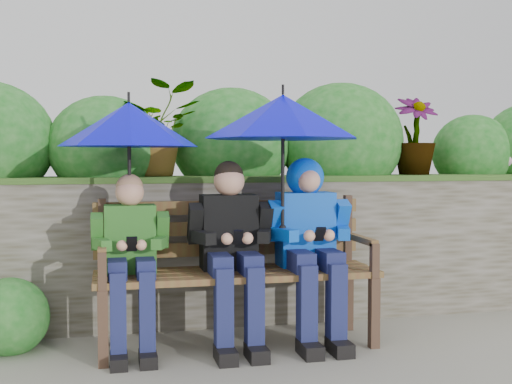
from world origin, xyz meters
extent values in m
plane|color=gray|center=(0.00, 0.00, 0.00)|extent=(60.00, 60.00, 0.00)
cube|color=brown|center=(0.00, 0.75, 0.50)|extent=(8.00, 0.40, 1.00)
cube|color=#283819|center=(0.00, 0.75, 1.01)|extent=(8.00, 0.42, 0.04)
cube|color=#283819|center=(0.00, 1.95, 0.48)|extent=(8.00, 2.00, 0.96)
ellipsoid|color=#136017|center=(-0.89, 0.87, 1.23)|extent=(0.78, 0.63, 0.70)
ellipsoid|color=#136017|center=(0.04, 1.07, 1.27)|extent=(0.92, 0.73, 0.82)
ellipsoid|color=#136017|center=(0.89, 1.00, 1.29)|extent=(0.98, 0.79, 0.88)
ellipsoid|color=#136017|center=(2.02, 1.00, 1.20)|extent=(0.68, 0.54, 0.61)
sphere|color=#EEACD5|center=(-1.53, 0.85, 1.15)|extent=(0.14, 0.14, 0.14)
sphere|color=#EEACD5|center=(0.15, 0.85, 1.15)|extent=(0.14, 0.14, 0.14)
sphere|color=#EEACD5|center=(2.24, 0.85, 1.15)|extent=(0.14, 0.14, 0.14)
imported|color=#136017|center=(-0.54, 0.85, 1.36)|extent=(0.59, 0.51, 0.65)
imported|color=#136017|center=(1.43, 0.85, 1.33)|extent=(0.34, 0.34, 0.60)
sphere|color=#136017|center=(-1.46, 0.35, 0.20)|extent=(0.47, 0.47, 0.47)
cube|color=#483124|center=(-0.91, -0.10, 0.21)|extent=(0.06, 0.06, 0.43)
cube|color=#483124|center=(-0.91, 0.33, 0.21)|extent=(0.06, 0.06, 0.43)
cube|color=#483124|center=(0.69, -0.10, 0.21)|extent=(0.06, 0.06, 0.43)
cube|color=#483124|center=(0.69, 0.33, 0.21)|extent=(0.06, 0.06, 0.43)
cube|color=brown|center=(-0.11, -0.07, 0.45)|extent=(1.72, 0.10, 0.04)
cube|color=brown|center=(-0.11, 0.06, 0.45)|extent=(1.72, 0.10, 0.04)
cube|color=brown|center=(-0.11, 0.18, 0.45)|extent=(1.72, 0.10, 0.04)
cube|color=brown|center=(-0.11, 0.30, 0.45)|extent=(1.72, 0.10, 0.04)
cube|color=#483124|center=(-0.91, 0.35, 0.67)|extent=(0.05, 0.05, 0.48)
cube|color=brown|center=(-0.91, 0.11, 0.64)|extent=(0.05, 0.45, 0.04)
cube|color=#483124|center=(-0.91, -0.10, 0.53)|extent=(0.05, 0.05, 0.21)
cube|color=#483124|center=(0.69, 0.35, 0.67)|extent=(0.05, 0.05, 0.48)
cube|color=brown|center=(0.69, 0.11, 0.64)|extent=(0.05, 0.45, 0.04)
cube|color=#483124|center=(0.69, -0.10, 0.53)|extent=(0.05, 0.05, 0.21)
cube|color=brown|center=(-0.11, 0.36, 0.57)|extent=(1.72, 0.03, 0.09)
cube|color=brown|center=(-0.11, 0.36, 0.71)|extent=(1.72, 0.03, 0.09)
cube|color=brown|center=(-0.11, 0.36, 0.84)|extent=(1.72, 0.03, 0.09)
cube|color=#286D1F|center=(-0.75, 0.21, 0.67)|extent=(0.30, 0.18, 0.41)
sphere|color=#E19F7F|center=(-0.75, 0.19, 0.95)|extent=(0.17, 0.17, 0.17)
sphere|color=tan|center=(-0.75, 0.20, 0.98)|extent=(0.16, 0.16, 0.16)
cube|color=navy|center=(-0.83, 0.07, 0.52)|extent=(0.11, 0.28, 0.11)
cube|color=navy|center=(-0.83, -0.07, 0.26)|extent=(0.09, 0.10, 0.52)
cube|color=black|center=(-0.83, -0.12, 0.04)|extent=(0.10, 0.20, 0.07)
cube|color=navy|center=(-0.67, 0.07, 0.52)|extent=(0.11, 0.28, 0.11)
cube|color=navy|center=(-0.67, -0.07, 0.26)|extent=(0.09, 0.10, 0.52)
cube|color=black|center=(-0.67, -0.12, 0.04)|extent=(0.10, 0.20, 0.07)
cube|color=#286D1F|center=(-0.94, 0.17, 0.73)|extent=(0.07, 0.16, 0.23)
cube|color=#286D1F|center=(-0.92, 0.05, 0.66)|extent=(0.11, 0.19, 0.06)
sphere|color=#E19F7F|center=(-0.80, -0.03, 0.66)|extent=(0.06, 0.06, 0.06)
cube|color=#286D1F|center=(-0.56, 0.17, 0.73)|extent=(0.07, 0.16, 0.23)
cube|color=#286D1F|center=(-0.59, 0.05, 0.66)|extent=(0.11, 0.19, 0.06)
sphere|color=#E19F7F|center=(-0.70, -0.03, 0.66)|extent=(0.06, 0.06, 0.06)
cube|color=black|center=(-0.75, -0.04, 0.67)|extent=(0.06, 0.07, 0.09)
cube|color=black|center=(-0.15, 0.21, 0.70)|extent=(0.34, 0.20, 0.46)
sphere|color=#E19F7F|center=(-0.15, 0.19, 1.02)|extent=(0.19, 0.19, 0.19)
sphere|color=black|center=(-0.15, 0.20, 1.05)|extent=(0.18, 0.18, 0.18)
cube|color=navy|center=(-0.24, 0.05, 0.53)|extent=(0.12, 0.32, 0.12)
cube|color=navy|center=(-0.24, -0.11, 0.26)|extent=(0.10, 0.11, 0.53)
cube|color=black|center=(-0.24, -0.17, 0.04)|extent=(0.11, 0.22, 0.08)
cube|color=navy|center=(-0.06, 0.05, 0.53)|extent=(0.12, 0.32, 0.12)
cube|color=navy|center=(-0.06, -0.11, 0.26)|extent=(0.10, 0.11, 0.53)
cube|color=black|center=(-0.06, -0.17, 0.04)|extent=(0.11, 0.22, 0.08)
cube|color=black|center=(-0.36, 0.16, 0.76)|extent=(0.08, 0.18, 0.26)
cube|color=black|center=(-0.33, 0.03, 0.69)|extent=(0.13, 0.21, 0.07)
sphere|color=#E19F7F|center=(-0.21, -0.06, 0.69)|extent=(0.07, 0.07, 0.07)
cube|color=black|center=(0.07, 0.16, 0.76)|extent=(0.08, 0.18, 0.26)
cube|color=black|center=(0.04, 0.03, 0.69)|extent=(0.13, 0.21, 0.07)
sphere|color=#E19F7F|center=(-0.09, -0.06, 0.69)|extent=(0.07, 0.07, 0.07)
cube|color=black|center=(-0.15, -0.07, 0.70)|extent=(0.06, 0.07, 0.09)
cube|color=#0043CD|center=(0.35, 0.21, 0.70)|extent=(0.35, 0.20, 0.47)
sphere|color=#E19F7F|center=(0.35, 0.19, 1.03)|extent=(0.19, 0.19, 0.19)
sphere|color=#0043CD|center=(0.35, 0.22, 1.04)|extent=(0.24, 0.24, 0.24)
sphere|color=#E19F7F|center=(0.35, 0.15, 1.02)|extent=(0.15, 0.15, 0.15)
cube|color=navy|center=(0.26, 0.05, 0.53)|extent=(0.12, 0.33, 0.12)
cube|color=navy|center=(0.26, -0.11, 0.26)|extent=(0.10, 0.11, 0.53)
cube|color=black|center=(0.26, -0.18, 0.04)|extent=(0.11, 0.22, 0.08)
cube|color=navy|center=(0.44, 0.05, 0.53)|extent=(0.12, 0.33, 0.12)
cube|color=navy|center=(0.44, -0.11, 0.26)|extent=(0.10, 0.11, 0.53)
cube|color=black|center=(0.44, -0.18, 0.04)|extent=(0.11, 0.22, 0.08)
cube|color=#0043CD|center=(0.13, 0.16, 0.76)|extent=(0.08, 0.19, 0.26)
cube|color=#0043CD|center=(0.16, 0.03, 0.69)|extent=(0.13, 0.22, 0.07)
sphere|color=#E19F7F|center=(0.29, -0.06, 0.69)|extent=(0.07, 0.07, 0.07)
cube|color=#0043CD|center=(0.57, 0.16, 0.76)|extent=(0.08, 0.19, 0.26)
cube|color=#0043CD|center=(0.54, 0.03, 0.69)|extent=(0.13, 0.22, 0.07)
sphere|color=#E19F7F|center=(0.41, -0.06, 0.69)|extent=(0.07, 0.07, 0.07)
cube|color=black|center=(0.35, -0.07, 0.70)|extent=(0.06, 0.07, 0.09)
cone|color=#0001D9|center=(-0.75, 0.18, 1.35)|extent=(0.82, 0.82, 0.26)
cylinder|color=black|center=(-0.75, 0.18, 1.52)|extent=(0.02, 0.02, 0.06)
cylinder|color=black|center=(-0.75, 0.18, 1.03)|extent=(0.02, 0.02, 0.65)
sphere|color=black|center=(-0.75, 0.18, 0.71)|extent=(0.04, 0.04, 0.04)
cone|color=#0001D9|center=(0.16, 0.08, 1.41)|extent=(0.96, 0.96, 0.27)
cylinder|color=black|center=(0.16, 0.08, 1.57)|extent=(0.02, 0.02, 0.06)
cylinder|color=black|center=(0.16, 0.08, 1.07)|extent=(0.02, 0.02, 0.68)
sphere|color=black|center=(0.16, 0.08, 0.73)|extent=(0.04, 0.04, 0.04)
camera|label=1|loc=(-0.89, -3.69, 1.15)|focal=45.00mm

